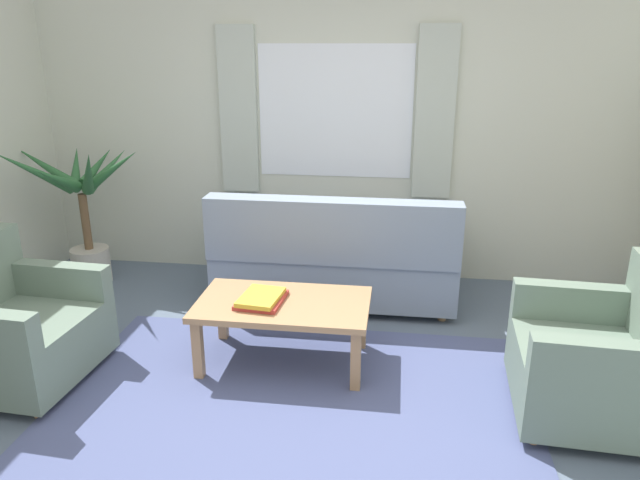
% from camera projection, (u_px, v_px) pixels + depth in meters
% --- Properties ---
extents(ground_plane, '(6.24, 6.24, 0.00)m').
position_uv_depth(ground_plane, '(290.00, 413.00, 3.34)').
color(ground_plane, slate).
extents(wall_back, '(5.32, 0.12, 2.60)m').
position_uv_depth(wall_back, '(336.00, 129.00, 5.05)').
color(wall_back, beige).
rests_on(wall_back, ground_plane).
extents(window_with_curtains, '(1.98, 0.07, 1.40)m').
position_uv_depth(window_with_curtains, '(335.00, 112.00, 4.92)').
color(window_with_curtains, white).
extents(area_rug, '(2.78, 2.10, 0.01)m').
position_uv_depth(area_rug, '(290.00, 412.00, 3.34)').
color(area_rug, '#4C5684').
rests_on(area_rug, ground_plane).
extents(couch, '(1.90, 0.82, 0.92)m').
position_uv_depth(couch, '(335.00, 259.00, 4.67)').
color(couch, gray).
rests_on(couch, ground_plane).
extents(armchair_left, '(0.87, 0.89, 0.88)m').
position_uv_depth(armchair_left, '(10.00, 327.00, 3.59)').
color(armchair_left, slate).
rests_on(armchair_left, ground_plane).
extents(armchair_right, '(0.87, 0.89, 0.88)m').
position_uv_depth(armchair_right, '(605.00, 359.00, 3.21)').
color(armchair_right, slate).
rests_on(armchair_right, ground_plane).
extents(coffee_table, '(1.10, 0.64, 0.44)m').
position_uv_depth(coffee_table, '(283.00, 310.00, 3.75)').
color(coffee_table, '#A87F56').
rests_on(coffee_table, ground_plane).
extents(book_stack_on_table, '(0.30, 0.37, 0.05)m').
position_uv_depth(book_stack_on_table, '(261.00, 299.00, 3.71)').
color(book_stack_on_table, '#B23833').
rests_on(book_stack_on_table, coffee_table).
extents(potted_plant, '(1.21, 1.06, 1.29)m').
position_uv_depth(potted_plant, '(83.00, 211.00, 4.95)').
color(potted_plant, '#B7B2A8').
rests_on(potted_plant, ground_plane).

